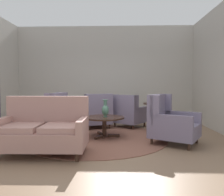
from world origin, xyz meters
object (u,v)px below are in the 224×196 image
at_px(coffee_table, 104,120).
at_px(armchair_foreground_right, 49,118).
at_px(armchair_near_window, 96,114).
at_px(armchair_beside_settee, 128,113).
at_px(armchair_near_sideboard, 171,123).
at_px(side_table, 154,114).
at_px(settee, 43,131).
at_px(porcelain_vase, 105,109).

bearing_deg(coffee_table, armchair_foreground_right, 176.39).
bearing_deg(coffee_table, armchair_near_window, 105.53).
xyz_separation_m(armchair_beside_settee, armchair_foreground_right, (-1.96, -1.21, 0.03)).
xyz_separation_m(armchair_near_sideboard, armchair_foreground_right, (-2.79, 0.60, 0.01)).
height_order(armchair_foreground_right, side_table, armchair_foreground_right).
bearing_deg(armchair_near_window, armchair_beside_settee, 164.28).
bearing_deg(armchair_beside_settee, settee, 93.81).
height_order(porcelain_vase, armchair_beside_settee, armchair_beside_settee).
distance_m(porcelain_vase, settee, 1.69).
relative_size(armchair_beside_settee, armchair_foreground_right, 1.06).
bearing_deg(settee, coffee_table, 51.90).
height_order(armchair_beside_settee, side_table, armchair_beside_settee).
relative_size(settee, armchair_near_sideboard, 1.30).
bearing_deg(settee, armchair_beside_settee, 57.38).
xyz_separation_m(porcelain_vase, settee, (-1.02, -1.32, -0.25)).
relative_size(porcelain_vase, armchair_near_sideboard, 0.34).
distance_m(armchair_beside_settee, armchair_near_window, 0.94).
bearing_deg(armchair_near_window, porcelain_vase, 81.50).
height_order(coffee_table, side_table, side_table).
xyz_separation_m(porcelain_vase, armchair_beside_settee, (0.59, 1.30, -0.25)).
xyz_separation_m(porcelain_vase, armchair_near_window, (-0.34, 1.14, -0.24)).
bearing_deg(armchair_near_sideboard, side_table, 36.76).
xyz_separation_m(coffee_table, armchair_foreground_right, (-1.35, 0.09, 0.04)).
height_order(armchair_near_sideboard, armchair_near_window, armchair_near_sideboard).
height_order(coffee_table, armchair_foreground_right, armchair_foreground_right).
bearing_deg(settee, armchair_near_sideboard, 17.35).
bearing_deg(settee, porcelain_vase, 51.28).
bearing_deg(coffee_table, porcelain_vase, -3.83).
relative_size(coffee_table, armchair_near_sideboard, 0.79).
relative_size(coffee_table, porcelain_vase, 2.31).
bearing_deg(armchair_beside_settee, coffee_table, 100.17).
height_order(coffee_table, porcelain_vase, porcelain_vase).
distance_m(armchair_near_sideboard, armchair_foreground_right, 2.85).
relative_size(coffee_table, settee, 0.60).
bearing_deg(settee, armchair_near_window, 73.53).
bearing_deg(armchair_near_sideboard, armchair_foreground_right, 109.02).
distance_m(armchair_beside_settee, armchair_near_sideboard, 1.99).
bearing_deg(armchair_near_sideboard, porcelain_vase, 101.21).
bearing_deg(armchair_beside_settee, porcelain_vase, 100.98).
bearing_deg(side_table, coffee_table, -146.26).
bearing_deg(armchair_near_window, armchair_foreground_right, 20.69).
bearing_deg(settee, armchair_foreground_right, 102.86).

